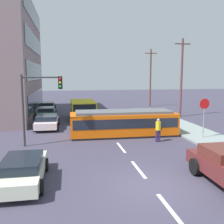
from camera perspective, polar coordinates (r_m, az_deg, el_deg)
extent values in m
plane|color=#3E3A4D|center=(20.80, -0.37, -4.88)|extent=(120.00, 120.00, 0.00)
cube|color=gray|center=(19.58, 21.96, -6.11)|extent=(3.20, 36.00, 0.14)
cube|color=silver|center=(9.90, 12.81, -20.39)|extent=(0.16, 2.40, 0.01)
cube|color=silver|center=(13.33, 5.86, -12.52)|extent=(0.16, 2.40, 0.01)
cube|color=silver|center=(17.01, 2.03, -7.87)|extent=(0.16, 2.40, 0.01)
cube|color=silver|center=(25.95, -2.45, -2.25)|extent=(0.16, 2.40, 0.01)
cube|color=silver|center=(31.82, -3.97, -0.31)|extent=(0.16, 2.40, 0.01)
cube|color=#2D3847|center=(31.49, -16.40, 2.79)|extent=(0.06, 14.77, 1.92)
cube|color=#2D3847|center=(31.37, -16.64, 8.62)|extent=(0.06, 14.77, 1.92)
cube|color=#2D3847|center=(31.57, -16.89, 14.43)|extent=(0.06, 14.77, 1.92)
cube|color=#2D3847|center=(32.10, -17.14, 20.11)|extent=(0.06, 14.77, 1.92)
cube|color=#EC5D0B|center=(20.14, 2.57, -2.54)|extent=(8.29, 2.72, 1.62)
cube|color=#2D2D2D|center=(20.32, 2.55, -4.99)|extent=(8.12, 2.59, 0.15)
cube|color=#585D60|center=(19.99, 2.58, 0.03)|extent=(7.46, 2.32, 0.20)
cube|color=#1E232D|center=(20.10, 2.57, -1.99)|extent=(7.96, 2.75, 0.71)
cube|color=gold|center=(27.96, -6.49, 0.78)|extent=(2.51, 5.14, 1.64)
cube|color=black|center=(25.44, -6.11, 0.61)|extent=(2.25, 0.13, 0.98)
cube|color=black|center=(27.92, -6.50, 1.38)|extent=(2.55, 4.37, 0.66)
cylinder|color=black|center=(26.44, -6.22, -1.12)|extent=(2.55, 0.91, 0.90)
cylinder|color=black|center=(29.68, -6.69, -0.10)|extent=(2.55, 0.91, 0.90)
cylinder|color=#2D2250|center=(18.57, 9.88, -5.27)|extent=(0.16, 0.16, 0.85)
cylinder|color=#2D2250|center=(18.63, 10.45, -5.23)|extent=(0.16, 0.16, 0.85)
cylinder|color=yellow|center=(18.45, 10.22, -3.06)|extent=(0.36, 0.36, 0.60)
sphere|color=tan|center=(18.37, 10.26, -1.80)|extent=(0.22, 0.22, 0.22)
cube|color=#633112|center=(18.61, 10.79, -3.60)|extent=(0.11, 0.21, 0.24)
cylinder|color=black|center=(13.07, 18.01, -11.47)|extent=(0.29, 0.80, 0.80)
cube|color=beige|center=(12.19, -19.10, -12.40)|extent=(1.76, 4.36, 0.55)
cube|color=black|center=(11.90, -19.32, -10.50)|extent=(1.60, 2.41, 0.40)
cylinder|color=black|center=(13.62, -21.78, -11.21)|extent=(0.23, 0.64, 0.64)
cylinder|color=black|center=(13.37, -14.48, -11.24)|extent=(0.23, 0.64, 0.64)
cylinder|color=black|center=(10.95, -15.59, -15.75)|extent=(0.23, 0.64, 0.64)
cube|color=silver|center=(23.70, -14.20, -2.24)|extent=(1.94, 4.47, 0.55)
cube|color=black|center=(23.47, -14.26, -1.17)|extent=(1.76, 2.47, 0.40)
cylinder|color=black|center=(25.13, -16.08, -2.18)|extent=(0.23, 0.64, 0.64)
cylinder|color=black|center=(24.98, -11.80, -2.09)|extent=(0.23, 0.64, 0.64)
cylinder|color=black|center=(22.53, -16.82, -3.39)|extent=(0.23, 0.64, 0.64)
cylinder|color=black|center=(22.37, -12.05, -3.30)|extent=(0.23, 0.64, 0.64)
cube|color=#2C6831|center=(29.42, -14.29, -0.24)|extent=(1.85, 4.03, 0.55)
cube|color=black|center=(29.21, -14.34, 0.63)|extent=(1.69, 2.22, 0.40)
cylinder|color=black|center=(30.72, -15.80, -0.32)|extent=(0.23, 0.64, 0.64)
cylinder|color=black|center=(30.59, -12.42, -0.24)|extent=(0.23, 0.64, 0.64)
cylinder|color=black|center=(28.35, -16.28, -1.03)|extent=(0.23, 0.64, 0.64)
cylinder|color=black|center=(28.21, -12.61, -0.95)|extent=(0.23, 0.64, 0.64)
cube|color=black|center=(34.94, -14.11, 1.06)|extent=(1.84, 4.30, 0.55)
cube|color=black|center=(34.74, -14.16, 1.81)|extent=(1.68, 2.37, 0.40)
cylinder|color=black|center=(36.31, -15.36, 0.97)|extent=(0.23, 0.64, 0.64)
cylinder|color=black|center=(36.18, -12.54, 1.04)|extent=(0.23, 0.64, 0.64)
cylinder|color=black|center=(33.77, -15.77, 0.43)|extent=(0.23, 0.64, 0.64)
cylinder|color=black|center=(33.63, -12.74, 0.51)|extent=(0.23, 0.64, 0.64)
cylinder|color=gray|center=(20.00, 19.65, -2.27)|extent=(0.07, 0.07, 2.20)
cylinder|color=red|center=(19.81, 19.85, 1.72)|extent=(0.76, 0.04, 0.76)
cylinder|color=#333333|center=(17.76, -19.12, 0.22)|extent=(0.14, 0.14, 4.76)
cylinder|color=#333333|center=(17.47, -15.47, 7.43)|extent=(2.44, 0.10, 0.10)
cube|color=black|center=(17.41, -11.40, 6.41)|extent=(0.28, 0.24, 0.84)
sphere|color=red|center=(17.28, -11.43, 7.22)|extent=(0.16, 0.16, 0.16)
sphere|color=gold|center=(17.28, -11.41, 6.40)|extent=(0.16, 0.16, 0.16)
sphere|color=green|center=(17.29, -11.39, 5.57)|extent=(0.16, 0.16, 0.16)
cylinder|color=brown|center=(30.03, 15.15, 7.24)|extent=(0.24, 0.24, 8.70)
cube|color=brown|center=(30.22, 15.42, 14.37)|extent=(1.80, 0.12, 0.12)
cylinder|color=brown|center=(39.19, 8.52, 7.44)|extent=(0.24, 0.24, 8.49)
cube|color=brown|center=(39.32, 8.64, 12.76)|extent=(1.80, 0.12, 0.12)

